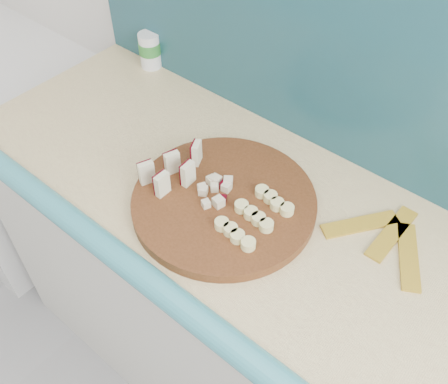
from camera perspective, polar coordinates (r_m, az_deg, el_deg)
name	(u,v)px	position (r m, az deg, el deg)	size (l,w,h in m)	color
kitchen_counter	(336,372)	(1.47, 12.73, -19.38)	(2.20, 0.63, 0.91)	beige
porcelain_fixture	(12,144)	(2.26, -23.11, 5.07)	(0.70, 0.72, 0.84)	silver
cutting_board	(224,202)	(1.15, 0.00, -1.14)	(0.43, 0.43, 0.03)	#3E200D
apple_wedges	(173,169)	(1.17, -5.86, 2.66)	(0.10, 0.17, 0.06)	beige
apple_chunks	(215,189)	(1.15, -1.00, 0.32)	(0.07, 0.07, 0.02)	beige
banana_slices	(254,216)	(1.09, 3.50, -2.78)	(0.12, 0.16, 0.02)	#E3DA8B
canister	(150,50)	(1.60, -8.47, 15.79)	(0.07, 0.07, 0.11)	white
banana_peel	(386,238)	(1.15, 18.07, -4.98)	(0.25, 0.21, 0.01)	gold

